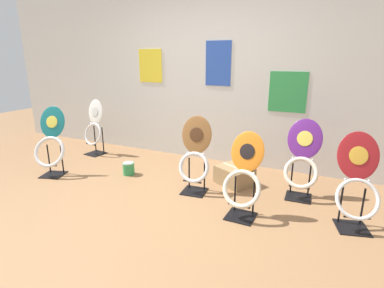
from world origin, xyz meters
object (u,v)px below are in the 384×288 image
at_px(toilet_seat_display_orange_sun, 243,179).
at_px(storage_box, 234,175).
at_px(toilet_seat_display_purple_note, 302,163).
at_px(toilet_seat_display_crimson_swirl, 357,187).
at_px(toilet_seat_display_white_plain, 94,127).
at_px(toilet_seat_display_woodgrain, 195,158).
at_px(paint_can, 129,168).
at_px(toilet_seat_display_teal_sax, 51,145).

xyz_separation_m(toilet_seat_display_orange_sun, storage_box, (-0.32, 0.74, -0.28)).
distance_m(toilet_seat_display_purple_note, toilet_seat_display_crimson_swirl, 0.71).
relative_size(toilet_seat_display_white_plain, toilet_seat_display_orange_sun, 1.05).
distance_m(toilet_seat_display_crimson_swirl, storage_box, 1.44).
xyz_separation_m(toilet_seat_display_woodgrain, toilet_seat_display_orange_sun, (0.68, -0.32, -0.02)).
bearing_deg(paint_can, toilet_seat_display_purple_note, 7.71).
xyz_separation_m(toilet_seat_display_teal_sax, toilet_seat_display_orange_sun, (2.65, 0.03, -0.03)).
relative_size(toilet_seat_display_woodgrain, toilet_seat_display_crimson_swirl, 1.01).
bearing_deg(storage_box, toilet_seat_display_teal_sax, -161.90).
xyz_separation_m(toilet_seat_display_purple_note, toilet_seat_display_teal_sax, (-3.13, -0.74, 0.01)).
xyz_separation_m(toilet_seat_display_purple_note, storage_box, (-0.79, 0.02, -0.30)).
bearing_deg(toilet_seat_display_teal_sax, toilet_seat_display_purple_note, 13.38).
height_order(toilet_seat_display_white_plain, toilet_seat_display_crimson_swirl, same).
distance_m(toilet_seat_display_white_plain, toilet_seat_display_purple_note, 3.27).
relative_size(toilet_seat_display_white_plain, paint_can, 5.22).
xyz_separation_m(paint_can, storage_box, (1.41, 0.32, 0.02)).
bearing_deg(toilet_seat_display_orange_sun, toilet_seat_display_crimson_swirl, 14.11).
relative_size(toilet_seat_display_crimson_swirl, storage_box, 1.69).
bearing_deg(toilet_seat_display_purple_note, paint_can, -172.29).
xyz_separation_m(toilet_seat_display_white_plain, toilet_seat_display_woodgrain, (2.11, -0.62, -0.03)).
distance_m(toilet_seat_display_white_plain, toilet_seat_display_teal_sax, 0.98).
bearing_deg(toilet_seat_display_woodgrain, toilet_seat_display_white_plain, 163.57).
bearing_deg(toilet_seat_display_woodgrain, toilet_seat_display_teal_sax, -170.14).
distance_m(toilet_seat_display_orange_sun, paint_can, 1.81).
relative_size(toilet_seat_display_purple_note, paint_can, 5.15).
height_order(toilet_seat_display_white_plain, paint_can, toilet_seat_display_white_plain).
relative_size(toilet_seat_display_woodgrain, paint_can, 5.27).
bearing_deg(toilet_seat_display_orange_sun, paint_can, 166.37).
bearing_deg(paint_can, toilet_seat_display_woodgrain, -5.53).
relative_size(toilet_seat_display_woodgrain, toilet_seat_display_orange_sun, 1.06).
height_order(toilet_seat_display_crimson_swirl, storage_box, toilet_seat_display_crimson_swirl).
bearing_deg(toilet_seat_display_white_plain, toilet_seat_display_teal_sax, -82.15).
relative_size(toilet_seat_display_white_plain, toilet_seat_display_woodgrain, 0.99).
bearing_deg(storage_box, toilet_seat_display_crimson_swirl, -20.23).
relative_size(toilet_seat_display_woodgrain, toilet_seat_display_teal_sax, 0.98).
xyz_separation_m(toilet_seat_display_white_plain, toilet_seat_display_orange_sun, (2.79, -0.94, -0.05)).
bearing_deg(toilet_seat_display_purple_note, toilet_seat_display_orange_sun, -123.33).
height_order(toilet_seat_display_purple_note, toilet_seat_display_woodgrain, toilet_seat_display_woodgrain).
height_order(toilet_seat_display_woodgrain, toilet_seat_display_crimson_swirl, toilet_seat_display_woodgrain).
bearing_deg(toilet_seat_display_woodgrain, paint_can, 174.47).
distance_m(toilet_seat_display_woodgrain, storage_box, 0.63).
bearing_deg(paint_can, toilet_seat_display_white_plain, 153.81).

